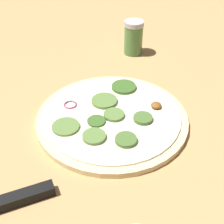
# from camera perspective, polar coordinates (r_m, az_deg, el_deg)

# --- Properties ---
(ground_plane) EXTENTS (3.00, 3.00, 0.00)m
(ground_plane) POSITION_cam_1_polar(r_m,az_deg,el_deg) (0.63, 0.00, -1.56)
(ground_plane) COLOR tan
(pizza) EXTENTS (0.30, 0.30, 0.03)m
(pizza) POSITION_cam_1_polar(r_m,az_deg,el_deg) (0.62, -0.01, -0.96)
(pizza) COLOR beige
(pizza) RESTS_ON ground_plane
(spice_jar) EXTENTS (0.05, 0.05, 0.09)m
(spice_jar) POSITION_cam_1_polar(r_m,az_deg,el_deg) (0.85, 3.94, 13.46)
(spice_jar) COLOR #4C7F42
(spice_jar) RESTS_ON ground_plane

